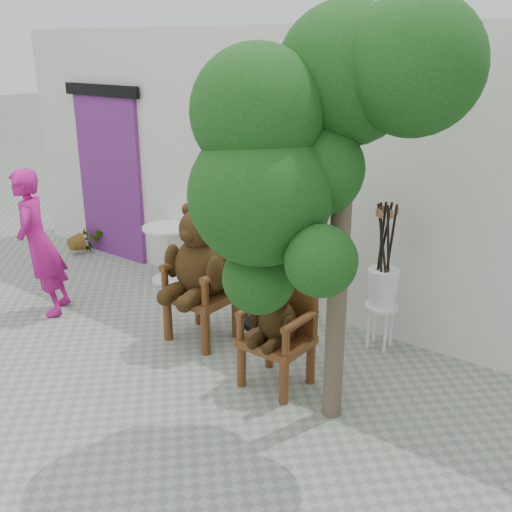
{
  "coord_description": "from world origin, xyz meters",
  "views": [
    {
      "loc": [
        3.43,
        -2.54,
        2.82
      ],
      "look_at": [
        0.23,
        1.62,
        0.95
      ],
      "focal_mm": 42.0,
      "sensor_mm": 36.0,
      "label": 1
    }
  ],
  "objects_px": {
    "chair_small": "(279,322)",
    "cafe_table": "(168,247)",
    "chair_big": "(201,266)",
    "tree": "(320,128)",
    "stool_bucket": "(383,287)",
    "person": "(39,243)",
    "display_stand": "(262,276)"
  },
  "relations": [
    {
      "from": "chair_small",
      "to": "cafe_table",
      "type": "bearing_deg",
      "value": 155.58
    },
    {
      "from": "chair_big",
      "to": "chair_small",
      "type": "relative_size",
      "value": 1.4
    },
    {
      "from": "chair_small",
      "to": "cafe_table",
      "type": "distance_m",
      "value": 2.74
    },
    {
      "from": "chair_small",
      "to": "tree",
      "type": "height_order",
      "value": "tree"
    },
    {
      "from": "stool_bucket",
      "to": "tree",
      "type": "xyz_separation_m",
      "value": [
        0.1,
        -1.39,
        1.64
      ]
    },
    {
      "from": "chair_big",
      "to": "tree",
      "type": "height_order",
      "value": "tree"
    },
    {
      "from": "person",
      "to": "cafe_table",
      "type": "bearing_deg",
      "value": 124.73
    },
    {
      "from": "chair_big",
      "to": "person",
      "type": "height_order",
      "value": "person"
    },
    {
      "from": "person",
      "to": "stool_bucket",
      "type": "relative_size",
      "value": 1.1
    },
    {
      "from": "person",
      "to": "cafe_table",
      "type": "distance_m",
      "value": 1.59
    },
    {
      "from": "person",
      "to": "stool_bucket",
      "type": "height_order",
      "value": "person"
    },
    {
      "from": "cafe_table",
      "to": "display_stand",
      "type": "relative_size",
      "value": 0.47
    },
    {
      "from": "cafe_table",
      "to": "person",
      "type": "bearing_deg",
      "value": -104.98
    },
    {
      "from": "chair_small",
      "to": "chair_big",
      "type": "bearing_deg",
      "value": 168.11
    },
    {
      "from": "chair_small",
      "to": "person",
      "type": "distance_m",
      "value": 2.93
    },
    {
      "from": "chair_small",
      "to": "display_stand",
      "type": "relative_size",
      "value": 0.65
    },
    {
      "from": "cafe_table",
      "to": "tree",
      "type": "distance_m",
      "value": 3.78
    },
    {
      "from": "chair_big",
      "to": "display_stand",
      "type": "xyz_separation_m",
      "value": [
        0.34,
        0.54,
        -0.19
      ]
    },
    {
      "from": "chair_big",
      "to": "display_stand",
      "type": "relative_size",
      "value": 0.92
    },
    {
      "from": "display_stand",
      "to": "stool_bucket",
      "type": "xyz_separation_m",
      "value": [
        1.16,
        0.36,
        0.06
      ]
    },
    {
      "from": "display_stand",
      "to": "tree",
      "type": "xyz_separation_m",
      "value": [
        1.26,
        -1.03,
        1.7
      ]
    },
    {
      "from": "chair_small",
      "to": "stool_bucket",
      "type": "bearing_deg",
      "value": 70.3
    },
    {
      "from": "person",
      "to": "tree",
      "type": "distance_m",
      "value": 3.71
    },
    {
      "from": "chair_small",
      "to": "cafe_table",
      "type": "xyz_separation_m",
      "value": [
        -2.5,
        1.13,
        -0.14
      ]
    },
    {
      "from": "cafe_table",
      "to": "display_stand",
      "type": "height_order",
      "value": "display_stand"
    },
    {
      "from": "cafe_table",
      "to": "tree",
      "type": "relative_size",
      "value": 0.22
    },
    {
      "from": "tree",
      "to": "chair_small",
      "type": "bearing_deg",
      "value": 152.59
    },
    {
      "from": "display_stand",
      "to": "stool_bucket",
      "type": "height_order",
      "value": "display_stand"
    },
    {
      "from": "chair_big",
      "to": "chair_small",
      "type": "bearing_deg",
      "value": -11.89
    },
    {
      "from": "chair_small",
      "to": "person",
      "type": "xyz_separation_m",
      "value": [
        -2.9,
        -0.37,
        0.21
      ]
    },
    {
      "from": "cafe_table",
      "to": "display_stand",
      "type": "distance_m",
      "value": 1.78
    },
    {
      "from": "chair_big",
      "to": "stool_bucket",
      "type": "height_order",
      "value": "stool_bucket"
    }
  ]
}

